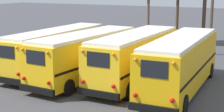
# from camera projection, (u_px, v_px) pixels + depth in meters

# --- Properties ---
(ground_plane) EXTENTS (160.00, 160.00, 0.00)m
(ground_plane) POSITION_uv_depth(u_px,v_px,m) (109.00, 81.00, 22.41)
(ground_plane) COLOR #424247
(school_bus_0) EXTENTS (2.60, 10.41, 3.02)m
(school_bus_0) POSITION_uv_depth(u_px,v_px,m) (57.00, 49.00, 24.89)
(school_bus_0) COLOR yellow
(school_bus_0) RESTS_ON ground
(school_bus_1) EXTENTS (3.01, 9.84, 3.09)m
(school_bus_1) POSITION_uv_depth(u_px,v_px,m) (87.00, 54.00, 22.60)
(school_bus_1) COLOR yellow
(school_bus_1) RESTS_ON ground
(school_bus_2) EXTENTS (2.58, 9.82, 3.16)m
(school_bus_2) POSITION_uv_depth(u_px,v_px,m) (136.00, 56.00, 21.98)
(school_bus_2) COLOR yellow
(school_bus_2) RESTS_ON ground
(school_bus_3) EXTENTS (2.88, 10.40, 3.20)m
(school_bus_3) POSITION_uv_depth(u_px,v_px,m) (181.00, 62.00, 20.12)
(school_bus_3) COLOR #EAAA0F
(school_bus_3) RESTS_ON ground
(utility_pole) EXTENTS (1.80, 0.27, 9.29)m
(utility_pole) POSITION_uv_depth(u_px,v_px,m) (212.00, 1.00, 30.04)
(utility_pole) COLOR brown
(utility_pole) RESTS_ON ground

